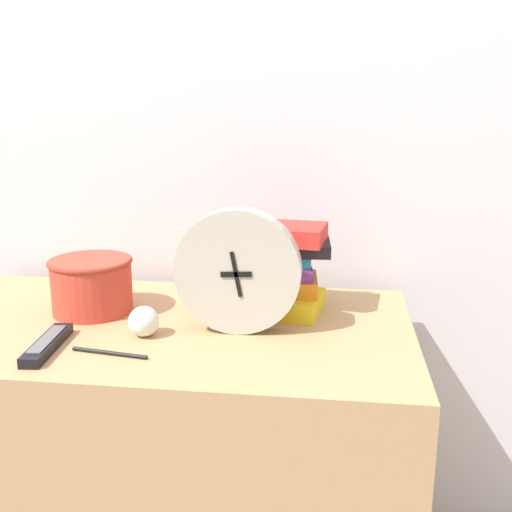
# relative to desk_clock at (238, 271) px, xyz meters

# --- Properties ---
(wall_back) EXTENTS (6.00, 0.04, 2.40)m
(wall_back) POSITION_rel_desk_clock_xyz_m (-0.17, 0.40, 0.36)
(wall_back) COLOR silver
(wall_back) RESTS_ON ground_plane
(desk) EXTENTS (1.08, 0.61, 0.71)m
(desk) POSITION_rel_desk_clock_xyz_m (-0.17, 0.03, -0.49)
(desk) COLOR tan
(desk) RESTS_ON ground_plane
(desk_clock) EXTENTS (0.26, 0.05, 0.26)m
(desk_clock) POSITION_rel_desk_clock_xyz_m (0.00, 0.00, 0.00)
(desk_clock) COLOR #B7B2A8
(desk_clock) RESTS_ON desk
(book_stack) EXTENTS (0.24, 0.19, 0.20)m
(book_stack) POSITION_rel_desk_clock_xyz_m (0.06, 0.15, -0.03)
(book_stack) COLOR yellow
(book_stack) RESTS_ON desk
(basket) EXTENTS (0.19, 0.19, 0.12)m
(basket) POSITION_rel_desk_clock_xyz_m (-0.35, 0.08, -0.06)
(basket) COLOR #C63D2D
(basket) RESTS_ON desk
(tv_remote) EXTENTS (0.05, 0.19, 0.02)m
(tv_remote) POSITION_rel_desk_clock_xyz_m (-0.35, -0.14, -0.12)
(tv_remote) COLOR black
(tv_remote) RESTS_ON desk
(crumpled_paper_ball) EXTENTS (0.06, 0.06, 0.06)m
(crumpled_paper_ball) POSITION_rel_desk_clock_xyz_m (-0.19, -0.05, -0.10)
(crumpled_paper_ball) COLOR white
(crumpled_paper_ball) RESTS_ON desk
(pen) EXTENTS (0.16, 0.03, 0.01)m
(pen) POSITION_rel_desk_clock_xyz_m (-0.22, -0.15, -0.13)
(pen) COLOR black
(pen) RESTS_ON desk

